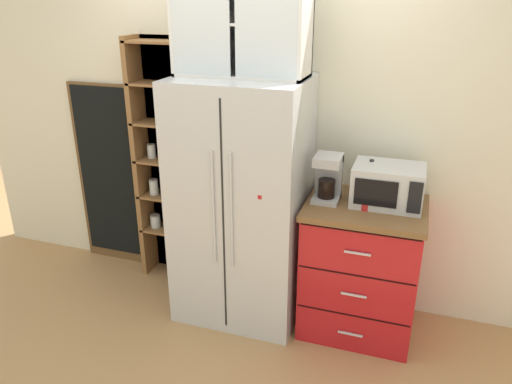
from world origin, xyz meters
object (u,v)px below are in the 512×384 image
(refrigerator, at_px, (242,202))
(mug_sage, at_px, (367,199))
(mug_red, at_px, (366,203))
(chalkboard_menu, at_px, (110,176))
(coffee_maker, at_px, (328,177))
(microwave, at_px, (388,185))
(bottle_clear, at_px, (370,182))

(refrigerator, xyz_separation_m, mug_sage, (0.84, 0.03, 0.12))
(mug_red, relative_size, chalkboard_menu, 0.07)
(refrigerator, bearing_deg, mug_sage, 2.13)
(coffee_maker, distance_m, chalkboard_menu, 1.92)
(mug_sage, distance_m, chalkboard_menu, 2.17)
(mug_red, height_order, chalkboard_menu, chalkboard_menu)
(mug_sage, bearing_deg, refrigerator, -177.87)
(mug_red, distance_m, chalkboard_menu, 2.18)
(refrigerator, height_order, mug_sage, refrigerator)
(microwave, bearing_deg, mug_sage, -153.97)
(mug_red, bearing_deg, bottle_clear, 90.66)
(mug_red, height_order, bottle_clear, bottle_clear)
(microwave, distance_m, chalkboard_menu, 2.28)
(microwave, relative_size, mug_red, 3.89)
(mug_sage, height_order, mug_red, mug_sage)
(mug_red, bearing_deg, mug_sage, 89.97)
(microwave, xyz_separation_m, mug_red, (-0.12, -0.13, -0.09))
(chalkboard_menu, bearing_deg, bottle_clear, -5.02)
(microwave, distance_m, mug_red, 0.19)
(refrigerator, height_order, mug_red, refrigerator)
(microwave, bearing_deg, chalkboard_menu, 174.06)
(mug_sage, xyz_separation_m, mug_red, (-0.00, -0.07, -0.00))
(microwave, bearing_deg, refrigerator, -174.76)
(bottle_clear, bearing_deg, refrigerator, -170.89)
(coffee_maker, bearing_deg, refrigerator, -175.48)
(refrigerator, relative_size, microwave, 3.89)
(refrigerator, xyz_separation_m, chalkboard_menu, (-1.30, 0.32, -0.08))
(bottle_clear, bearing_deg, coffee_maker, -161.11)
(microwave, relative_size, chalkboard_menu, 0.28)
(refrigerator, height_order, chalkboard_menu, refrigerator)
(coffee_maker, height_order, chalkboard_menu, chalkboard_menu)
(bottle_clear, bearing_deg, chalkboard_menu, 174.98)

